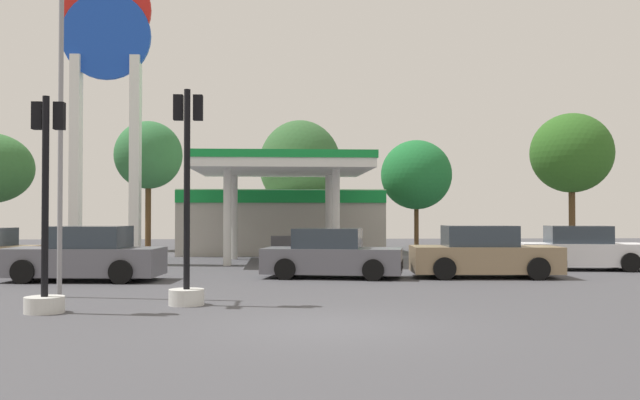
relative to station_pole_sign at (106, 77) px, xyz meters
name	(u,v)px	position (x,y,z in m)	size (l,w,h in m)	color
ground_plane	(331,326)	(7.96, -16.08, -7.59)	(90.00, 90.00, 0.00)	#47474C
gas_station	(281,215)	(7.11, 6.99, -5.63)	(10.08, 13.94, 4.44)	#ADA89E
station_pole_sign	(106,77)	(0.00, 0.00, 0.00)	(3.57, 0.56, 12.11)	white
car_0	(582,250)	(17.97, -3.84, -6.86)	(4.71, 2.60, 1.60)	black
car_1	(332,255)	(8.68, -6.52, -6.88)	(4.65, 2.67, 1.56)	black
car_2	(484,254)	(13.52, -6.67, -6.84)	(4.75, 2.38, 1.65)	black
car_3	(85,256)	(1.14, -7.09, -6.84)	(4.77, 2.42, 1.66)	black
traffic_signal_0	(187,236)	(4.97, -12.95, -6.07)	(0.78, 0.78, 4.79)	silver
traffic_signal_1	(45,244)	(2.24, -14.02, -6.19)	(0.80, 0.80, 4.43)	silver
tree_1	(148,155)	(-0.34, 11.04, -2.26)	(3.78, 3.78, 7.25)	brown
tree_2	(300,165)	(8.14, 9.69, -2.86)	(4.49, 4.49, 7.18)	brown
tree_3	(416,175)	(14.83, 10.94, -3.31)	(4.04, 4.04, 6.27)	brown
tree_4	(572,153)	(23.76, 10.53, -2.06)	(4.66, 4.66, 7.82)	brown
corner_streetlamp	(58,105)	(1.69, -11.49, -2.94)	(0.24, 1.48, 7.85)	gray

